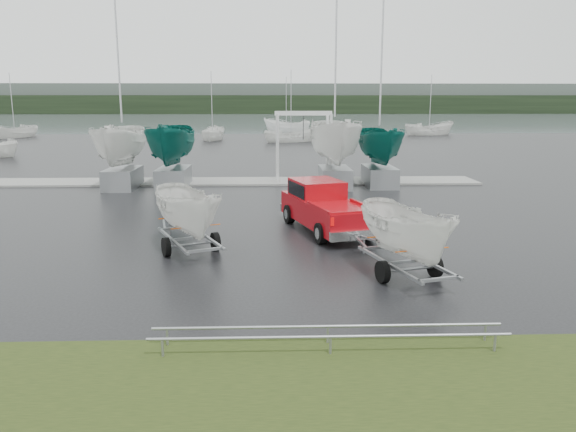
{
  "coord_description": "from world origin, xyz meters",
  "views": [
    {
      "loc": [
        2.84,
        -19.73,
        4.8
      ],
      "look_at": [
        3.44,
        -2.5,
        1.2
      ],
      "focal_mm": 35.0,
      "sensor_mm": 36.0,
      "label": 1
    }
  ],
  "objects_px": {
    "pickup_truck": "(323,205)",
    "trailer_parked": "(187,171)",
    "boat_hoist": "(303,137)",
    "trailer_hitched": "(409,187)"
  },
  "relations": [
    {
      "from": "trailer_hitched",
      "to": "boat_hoist",
      "type": "height_order",
      "value": "trailer_hitched"
    },
    {
      "from": "pickup_truck",
      "to": "trailer_hitched",
      "type": "distance_m",
      "value": 6.35
    },
    {
      "from": "pickup_truck",
      "to": "trailer_parked",
      "type": "distance_m",
      "value": 5.74
    },
    {
      "from": "boat_hoist",
      "to": "trailer_parked",
      "type": "bearing_deg",
      "value": -106.62
    },
    {
      "from": "pickup_truck",
      "to": "trailer_hitched",
      "type": "relative_size",
      "value": 1.23
    },
    {
      "from": "trailer_hitched",
      "to": "trailer_parked",
      "type": "height_order",
      "value": "trailer_parked"
    },
    {
      "from": "trailer_hitched",
      "to": "pickup_truck",
      "type": "bearing_deg",
      "value": 90.0
    },
    {
      "from": "pickup_truck",
      "to": "boat_hoist",
      "type": "height_order",
      "value": "boat_hoist"
    },
    {
      "from": "pickup_truck",
      "to": "boat_hoist",
      "type": "xyz_separation_m",
      "value": [
        -0.0,
        12.22,
        1.74
      ]
    },
    {
      "from": "trailer_parked",
      "to": "trailer_hitched",
      "type": "bearing_deg",
      "value": -48.28
    }
  ]
}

